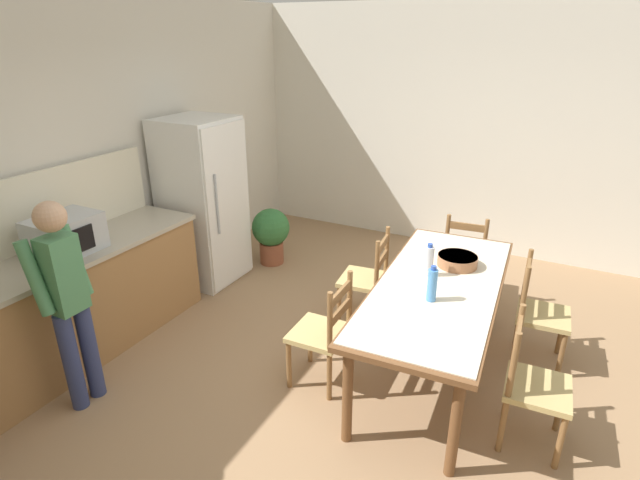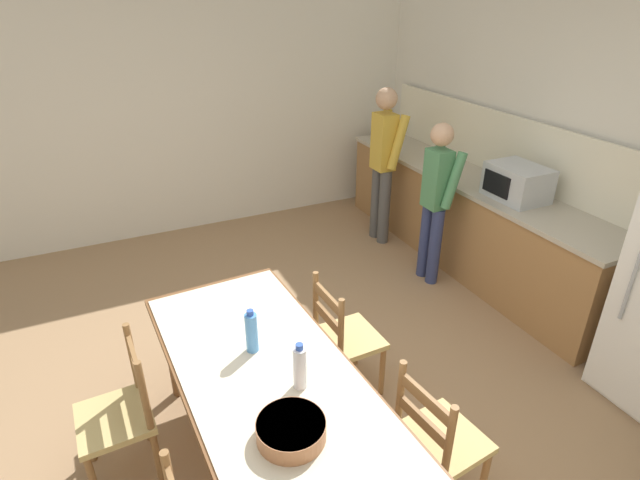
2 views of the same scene
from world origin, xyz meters
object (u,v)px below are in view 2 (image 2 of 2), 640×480
at_px(chair_side_near_left, 121,415).
at_px(dining_table, 273,391).
at_px(bottle_near_centre, 252,332).
at_px(chair_side_far_right, 438,440).
at_px(serving_bowl, 291,429).
at_px(chair_side_far_left, 344,338).
at_px(microwave, 517,182).
at_px(person_at_counter, 436,196).
at_px(person_at_sink, 384,159).
at_px(bottle_off_centre, 300,367).

bearing_deg(chair_side_near_left, dining_table, 56.38).
bearing_deg(bottle_near_centre, chair_side_far_right, 46.71).
xyz_separation_m(serving_bowl, chair_side_far_left, (-0.91, 0.76, -0.39)).
bearing_deg(dining_table, microwave, 112.02).
xyz_separation_m(dining_table, person_at_counter, (-1.53, 2.18, 0.17)).
distance_m(chair_side_far_left, person_at_sink, 2.51).
relative_size(bottle_off_centre, person_at_sink, 0.16).
relative_size(chair_side_near_left, person_at_counter, 0.58).
height_order(chair_side_far_left, chair_side_far_right, same).
relative_size(microwave, person_at_sink, 0.29).
relative_size(microwave, chair_side_near_left, 0.55).
bearing_deg(chair_side_far_left, person_at_counter, -57.38).
bearing_deg(chair_side_far_right, serving_bowl, 78.46).
height_order(chair_side_near_left, person_at_counter, person_at_counter).
distance_m(dining_table, person_at_counter, 2.67).
distance_m(bottle_off_centre, person_at_counter, 2.63).
bearing_deg(microwave, serving_bowl, -61.75).
relative_size(chair_side_far_left, chair_side_far_right, 1.00).
distance_m(chair_side_far_left, person_at_counter, 1.83).
bearing_deg(bottle_off_centre, microwave, 114.83).
xyz_separation_m(dining_table, chair_side_near_left, (-0.45, -0.76, -0.26)).
bearing_deg(chair_side_far_left, chair_side_far_right, -178.77).
xyz_separation_m(microwave, dining_table, (1.09, -2.70, -0.37)).
bearing_deg(chair_side_far_left, bottle_off_centre, 135.07).
height_order(dining_table, chair_side_near_left, chair_side_near_left).
xyz_separation_m(dining_table, serving_bowl, (0.38, -0.05, 0.13)).
height_order(bottle_off_centre, chair_side_far_left, bottle_off_centre).
xyz_separation_m(chair_side_far_right, person_at_counter, (-1.98, 1.42, 0.44)).
relative_size(bottle_off_centre, person_at_counter, 0.17).
relative_size(microwave, person_at_counter, 0.32).
relative_size(person_at_sink, person_at_counter, 1.09).
xyz_separation_m(bottle_near_centre, chair_side_far_left, (-0.26, 0.73, -0.47)).
distance_m(chair_side_far_right, person_at_counter, 2.48).
bearing_deg(chair_side_far_left, bottle_near_centre, 107.78).
distance_m(bottle_near_centre, chair_side_near_left, 0.90).
relative_size(dining_table, chair_side_near_left, 2.44).
height_order(bottle_near_centre, chair_side_far_left, bottle_near_centre).
distance_m(dining_table, person_at_sink, 3.33).
bearing_deg(bottle_near_centre, bottle_off_centre, 19.06).
height_order(chair_side_far_right, person_at_sink, person_at_sink).
xyz_separation_m(bottle_off_centre, chair_side_far_right, (0.35, 0.64, -0.47)).
bearing_deg(chair_side_near_left, microwave, 97.67).
relative_size(bottle_near_centre, chair_side_near_left, 0.30).
xyz_separation_m(bottle_near_centre, chair_side_near_left, (-0.18, -0.75, -0.47)).
height_order(bottle_off_centre, serving_bowl, bottle_off_centre).
bearing_deg(chair_side_far_right, chair_side_near_left, 52.62).
bearing_deg(chair_side_far_right, microwave, -57.86).
bearing_deg(chair_side_far_right, person_at_counter, -42.08).
bearing_deg(microwave, chair_side_near_left, -79.56).
distance_m(chair_side_near_left, person_at_sink, 3.63).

